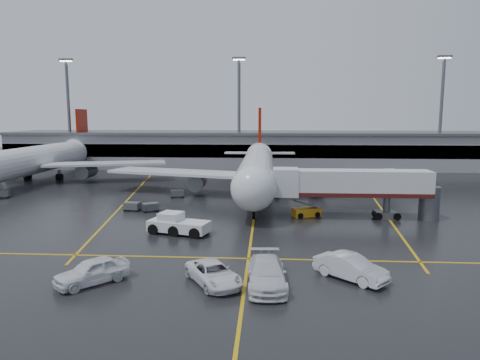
{
  "coord_description": "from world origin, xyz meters",
  "views": [
    {
      "loc": [
        1.57,
        -58.61,
        12.31
      ],
      "look_at": [
        -2.0,
        -2.0,
        4.0
      ],
      "focal_mm": 32.66,
      "sensor_mm": 36.0,
      "label": 1
    }
  ],
  "objects": [
    {
      "name": "light_mast_left",
      "position": [
        -45.0,
        42.0,
        14.47
      ],
      "size": [
        3.0,
        1.2,
        25.45
      ],
      "color": "#595B60",
      "rests_on": "ground"
    },
    {
      "name": "terminal",
      "position": [
        0.0,
        47.93,
        4.32
      ],
      "size": [
        122.0,
        19.0,
        8.6
      ],
      "color": "gray",
      "rests_on": "ground"
    },
    {
      "name": "baggage_cart_c",
      "position": [
        -12.18,
        6.52,
        0.63
      ],
      "size": [
        2.27,
        1.78,
        1.12
      ],
      "color": "#595B60",
      "rests_on": "ground"
    },
    {
      "name": "baggage_cart_e",
      "position": [
        -38.76,
        4.34,
        0.63
      ],
      "size": [
        2.31,
        1.86,
        1.12
      ],
      "color": "#595B60",
      "rests_on": "ground"
    },
    {
      "name": "service_van_d",
      "position": [
        -11.31,
        -28.37,
        0.95
      ],
      "size": [
        5.45,
        5.55,
        1.89
      ],
      "primitive_type": "imported",
      "rotation": [
        0.0,
        0.0,
        -0.76
      ],
      "color": "white",
      "rests_on": "ground"
    },
    {
      "name": "apron_line_centre",
      "position": [
        0.0,
        0.0,
        0.01
      ],
      "size": [
        0.25,
        90.0,
        0.02
      ],
      "primitive_type": "cube",
      "color": "gold",
      "rests_on": "ground"
    },
    {
      "name": "apron_line_right",
      "position": [
        18.0,
        10.0,
        0.01
      ],
      "size": [
        7.57,
        69.64,
        0.02
      ],
      "primitive_type": "cube",
      "rotation": [
        0.0,
        0.0,
        -0.1
      ],
      "color": "gold",
      "rests_on": "ground"
    },
    {
      "name": "apron_line_stop",
      "position": [
        0.0,
        -22.0,
        0.01
      ],
      "size": [
        60.0,
        0.25,
        0.02
      ],
      "primitive_type": "cube",
      "color": "gold",
      "rests_on": "ground"
    },
    {
      "name": "main_airliner",
      "position": [
        0.0,
        9.7,
        4.21
      ],
      "size": [
        48.8,
        45.6,
        14.1
      ],
      "color": "silver",
      "rests_on": "ground"
    },
    {
      "name": "service_van_a",
      "position": [
        -2.33,
        -27.94,
        0.8
      ],
      "size": [
        5.25,
        6.29,
        1.6
      ],
      "primitive_type": "imported",
      "rotation": [
        0.0,
        0.0,
        0.54
      ],
      "color": "white",
      "rests_on": "ground"
    },
    {
      "name": "baggage_cart_a",
      "position": [
        -13.61,
        -3.71,
        0.63
      ],
      "size": [
        2.38,
        2.14,
        1.12
      ],
      "color": "#595B60",
      "rests_on": "ground"
    },
    {
      "name": "belt_loader",
      "position": [
        6.49,
        -5.25,
        0.54
      ],
      "size": [
        3.74,
        2.57,
        2.18
      ],
      "color": "orange",
      "rests_on": "ground"
    },
    {
      "name": "second_airliner",
      "position": [
        -42.0,
        21.7,
        4.21
      ],
      "size": [
        48.8,
        45.6,
        14.1
      ],
      "color": "silver",
      "rests_on": "ground"
    },
    {
      "name": "service_van_c",
      "position": [
        7.96,
        -26.34,
        0.95
      ],
      "size": [
        5.56,
        5.38,
        1.89
      ],
      "primitive_type": "imported",
      "rotation": [
        0.0,
        0.0,
        0.82
      ],
      "color": "silver",
      "rests_on": "ground"
    },
    {
      "name": "ground",
      "position": [
        0.0,
        0.0,
        0.0
      ],
      "size": [
        220.0,
        220.0,
        0.0
      ],
      "primitive_type": "plane",
      "color": "black",
      "rests_on": "ground"
    },
    {
      "name": "service_van_b",
      "position": [
        1.59,
        -28.1,
        0.98
      ],
      "size": [
        3.09,
        6.9,
        1.96
      ],
      "primitive_type": "imported",
      "rotation": [
        0.0,
        0.0,
        0.05
      ],
      "color": "silver",
      "rests_on": "ground"
    },
    {
      "name": "jet_bridge",
      "position": [
        11.87,
        -6.0,
        3.93
      ],
      "size": [
        19.9,
        3.4,
        6.05
      ],
      "color": "silver",
      "rests_on": "ground"
    },
    {
      "name": "light_mast_right",
      "position": [
        40.0,
        42.0,
        14.47
      ],
      "size": [
        3.0,
        1.2,
        25.45
      ],
      "color": "#595B60",
      "rests_on": "ground"
    },
    {
      "name": "pushback_tractor",
      "position": [
        -7.89,
        -14.15,
        0.92
      ],
      "size": [
        6.9,
        4.29,
        2.3
      ],
      "color": "silver",
      "rests_on": "ground"
    },
    {
      "name": "light_mast_mid",
      "position": [
        -5.0,
        42.0,
        14.47
      ],
      "size": [
        3.0,
        1.2,
        25.45
      ],
      "color": "#595B60",
      "rests_on": "ground"
    },
    {
      "name": "apron_line_left",
      "position": [
        -20.0,
        10.0,
        0.01
      ],
      "size": [
        9.99,
        69.35,
        0.02
      ],
      "primitive_type": "cube",
      "rotation": [
        0.0,
        0.0,
        0.14
      ],
      "color": "gold",
      "rests_on": "ground"
    },
    {
      "name": "baggage_cart_b",
      "position": [
        -16.13,
        -3.38,
        0.63
      ],
      "size": [
        2.16,
        1.56,
        1.12
      ],
      "color": "#595B60",
      "rests_on": "ground"
    }
  ]
}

